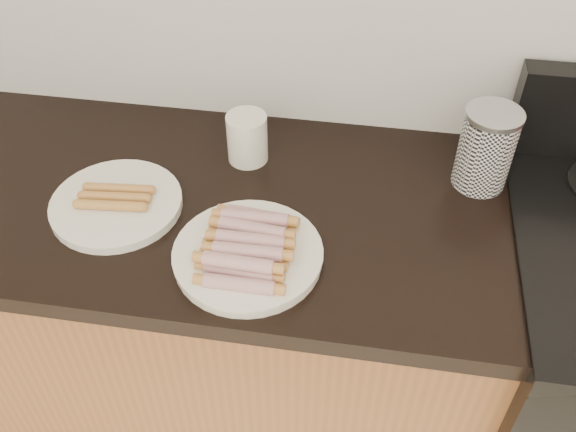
% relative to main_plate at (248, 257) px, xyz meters
% --- Properties ---
extents(cabinet_base, '(2.20, 0.59, 0.86)m').
position_rel_main_plate_xyz_m(cabinet_base, '(-0.60, 0.15, -0.48)').
color(cabinet_base, brown).
rests_on(cabinet_base, floor).
extents(main_plate, '(0.35, 0.35, 0.02)m').
position_rel_main_plate_xyz_m(main_plate, '(0.00, 0.00, 0.00)').
color(main_plate, silver).
rests_on(main_plate, counter_slab).
extents(side_plate, '(0.31, 0.31, 0.02)m').
position_rel_main_plate_xyz_m(side_plate, '(-0.29, 0.10, 0.00)').
color(side_plate, white).
rests_on(side_plate, counter_slab).
extents(hotdog_pile, '(0.13, 0.21, 0.05)m').
position_rel_main_plate_xyz_m(hotdog_pile, '(0.00, 0.00, 0.03)').
color(hotdog_pile, maroon).
rests_on(hotdog_pile, main_plate).
extents(plain_sausages, '(0.13, 0.08, 0.02)m').
position_rel_main_plate_xyz_m(plain_sausages, '(-0.29, 0.10, 0.02)').
color(plain_sausages, '#D1633D').
rests_on(plain_sausages, side_plate).
extents(canister, '(0.11, 0.11, 0.18)m').
position_rel_main_plate_xyz_m(canister, '(0.43, 0.29, 0.08)').
color(canister, silver).
rests_on(canister, counter_slab).
extents(mug, '(0.11, 0.11, 0.11)m').
position_rel_main_plate_xyz_m(mug, '(-0.06, 0.30, 0.05)').
color(mug, silver).
rests_on(mug, counter_slab).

